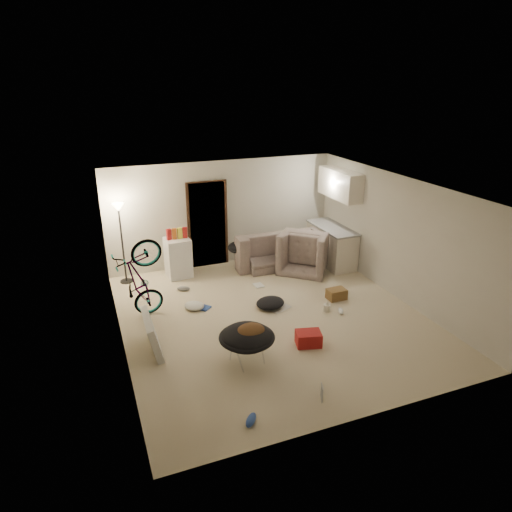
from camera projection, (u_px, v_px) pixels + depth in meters
name	position (u px, v px, depth m)	size (l,w,h in m)	color
floor	(272.00, 317.00, 8.72)	(5.50, 6.00, 0.02)	beige
ceiling	(274.00, 187.00, 7.80)	(5.50, 6.00, 0.02)	white
wall_back	(223.00, 213.00, 10.87)	(5.50, 0.02, 2.50)	beige
wall_front	(368.00, 339.00, 5.65)	(5.50, 0.02, 2.50)	beige
wall_left	(115.00, 279.00, 7.33)	(0.02, 6.00, 2.50)	beige
wall_right	(398.00, 238.00, 9.20)	(0.02, 6.00, 2.50)	beige
doorway	(207.00, 224.00, 10.78)	(0.85, 0.10, 2.04)	black
door_trim	(208.00, 225.00, 10.76)	(0.97, 0.04, 2.10)	#351F12
floor_lamp	(120.00, 226.00, 9.73)	(0.28, 0.28, 1.81)	black
kitchen_counter	(331.00, 246.00, 11.11)	(0.60, 1.50, 0.88)	silver
counter_top	(332.00, 228.00, 10.95)	(0.64, 1.54, 0.04)	gray
kitchen_uppers	(340.00, 184.00, 10.61)	(0.38, 1.40, 0.65)	silver
sofa	(276.00, 251.00, 11.12)	(2.17, 0.85, 0.63)	#353B34
armchair	(307.00, 254.00, 10.82)	(1.10, 0.96, 0.72)	#353B34
bicycle	(141.00, 298.00, 8.52)	(0.57, 1.63, 0.86)	black
book_asset	(322.00, 403.00, 6.40)	(0.17, 0.24, 0.02)	#A31918
mini_fridge	(178.00, 258.00, 10.35)	(0.53, 0.53, 0.90)	white
snack_box_0	(169.00, 236.00, 10.09)	(0.10, 0.07, 0.30)	#A31918
snack_box_1	(174.00, 235.00, 10.13)	(0.10, 0.07, 0.30)	#BE5617
snack_box_2	(180.00, 234.00, 10.17)	(0.10, 0.07, 0.30)	yellow
snack_box_3	(185.00, 234.00, 10.21)	(0.10, 0.07, 0.30)	#A31918
saucer_chair	(247.00, 342.00, 7.20)	(0.89, 0.89, 0.63)	silver
hoodie	(250.00, 331.00, 7.12)	(0.48, 0.40, 0.22)	brown
sofa_drape	(240.00, 247.00, 10.72)	(0.56, 0.46, 0.28)	black
tv_box	(152.00, 334.00, 7.54)	(0.11, 0.94, 0.62)	silver
drink_case_a	(336.00, 294.00, 9.38)	(0.38, 0.27, 0.22)	brown
drink_case_b	(308.00, 339.00, 7.76)	(0.42, 0.31, 0.24)	#A31918
juicer	(327.00, 307.00, 8.90)	(0.14, 0.14, 0.21)	beige
newspaper	(274.00, 305.00, 9.14)	(0.44, 0.57, 0.01)	beige
book_blue	(202.00, 307.00, 9.04)	(0.22, 0.29, 0.03)	#2C4BA1
book_white	(259.00, 285.00, 10.00)	(0.19, 0.25, 0.02)	silver
shoe_0	(183.00, 273.00, 10.53)	(0.28, 0.11, 0.10)	#2C4BA1
shoe_1	(184.00, 289.00, 9.76)	(0.28, 0.11, 0.10)	slate
shoe_2	(251.00, 420.00, 6.02)	(0.28, 0.11, 0.10)	#2C4BA1
shoe_3	(255.00, 344.00, 7.76)	(0.24, 0.10, 0.09)	slate
shoe_4	(341.00, 311.00, 8.84)	(0.24, 0.10, 0.09)	white
clothes_lump_a	(270.00, 303.00, 9.04)	(0.59, 0.50, 0.19)	black
clothes_lump_c	(194.00, 306.00, 9.00)	(0.41, 0.35, 0.13)	silver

